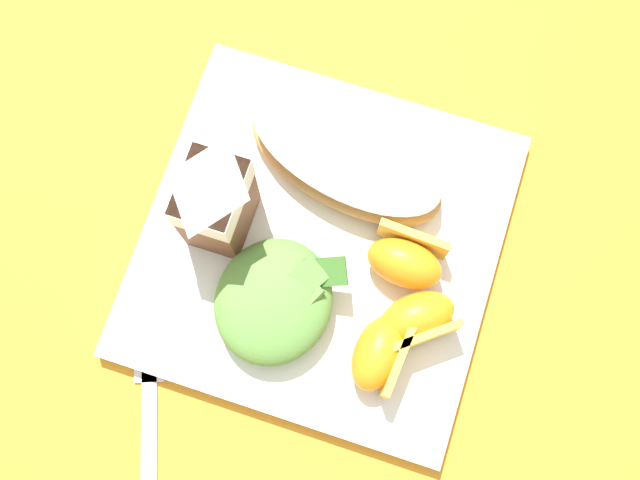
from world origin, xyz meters
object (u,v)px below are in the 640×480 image
at_px(green_salad_pile, 274,301).
at_px(orange_wedge_middle, 418,320).
at_px(cheesy_pizza_bread, 348,160).
at_px(milk_carton, 214,199).
at_px(metal_fork, 149,437).
at_px(orange_wedge_front, 380,354).
at_px(white_plate, 320,245).
at_px(orange_wedge_rear, 407,256).

bearing_deg(green_salad_pile, orange_wedge_middle, -79.50).
distance_m(cheesy_pizza_bread, milk_carton, 0.12).
xyz_separation_m(green_salad_pile, milk_carton, (0.05, 0.06, 0.04)).
distance_m(green_salad_pile, milk_carton, 0.09).
xyz_separation_m(cheesy_pizza_bread, metal_fork, (-0.25, 0.08, -0.03)).
bearing_deg(orange_wedge_front, cheesy_pizza_bread, 26.30).
distance_m(milk_carton, orange_wedge_front, 0.17).
bearing_deg(orange_wedge_middle, metal_fork, 130.73).
height_order(green_salad_pile, orange_wedge_front, green_salad_pile).
relative_size(orange_wedge_middle, metal_fork, 0.38).
bearing_deg(orange_wedge_front, white_plate, 44.52).
distance_m(orange_wedge_middle, orange_wedge_rear, 0.05).
xyz_separation_m(milk_carton, orange_wedge_front, (-0.07, -0.15, -0.04)).
bearing_deg(metal_fork, orange_wedge_middle, -49.27).
bearing_deg(orange_wedge_front, orange_wedge_middle, -30.26).
relative_size(orange_wedge_front, orange_wedge_rear, 1.02).
bearing_deg(orange_wedge_rear, orange_wedge_middle, -154.11).
distance_m(orange_wedge_front, orange_wedge_middle, 0.04).
bearing_deg(orange_wedge_middle, orange_wedge_rear, 25.89).
bearing_deg(milk_carton, orange_wedge_front, -113.69).
bearing_deg(milk_carton, cheesy_pizza_bread, -47.92).
height_order(green_salad_pile, milk_carton, milk_carton).
height_order(cheesy_pizza_bread, orange_wedge_rear, orange_wedge_rear).
distance_m(cheesy_pizza_bread, green_salad_pile, 0.13).
xyz_separation_m(cheesy_pizza_bread, orange_wedge_front, (-0.14, -0.07, 0.00)).
xyz_separation_m(white_plate, orange_wedge_front, (-0.07, -0.07, 0.03)).
xyz_separation_m(white_plate, orange_wedge_rear, (0.01, -0.07, 0.03)).
relative_size(green_salad_pile, orange_wedge_middle, 1.44).
xyz_separation_m(milk_carton, orange_wedge_rear, (0.01, -0.15, -0.04)).
xyz_separation_m(white_plate, green_salad_pile, (-0.06, 0.02, 0.03)).
xyz_separation_m(white_plate, orange_wedge_middle, (-0.04, -0.09, 0.03)).
bearing_deg(milk_carton, orange_wedge_rear, -85.20).
xyz_separation_m(milk_carton, orange_wedge_middle, (-0.03, -0.17, -0.04)).
bearing_deg(metal_fork, cheesy_pizza_bread, -17.86).
relative_size(milk_carton, orange_wedge_rear, 1.78).
bearing_deg(green_salad_pile, orange_wedge_front, -98.67).
bearing_deg(green_salad_pile, cheesy_pizza_bread, -8.88).
relative_size(green_salad_pile, milk_carton, 0.91).
bearing_deg(white_plate, orange_wedge_middle, -113.03).
bearing_deg(orange_wedge_middle, orange_wedge_front, 149.74).
relative_size(green_salad_pile, orange_wedge_rear, 1.62).
relative_size(cheesy_pizza_bread, milk_carton, 1.66).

